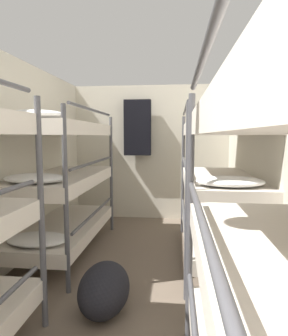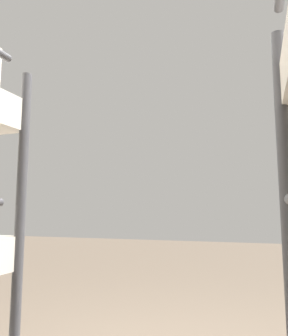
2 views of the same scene
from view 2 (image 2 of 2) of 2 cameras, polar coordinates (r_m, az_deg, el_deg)
The scene contains 0 objects.
Camera 2 is at (-0.44, 1.73, 1.06)m, focal length 35.00 mm.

